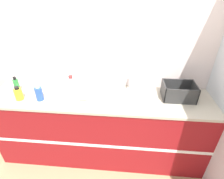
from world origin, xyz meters
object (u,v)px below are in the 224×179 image
object	(u,v)px
paper_towel_roll	(83,89)
bottle_white_spray	(71,83)
sink	(131,95)
bottle_blue	(39,93)
bottle_green	(17,85)
dish_rack	(178,93)
bottle_yellow	(18,94)

from	to	relation	value
paper_towel_roll	bottle_white_spray	bearing A→B (deg)	135.01
sink	paper_towel_roll	bearing A→B (deg)	-172.45
paper_towel_roll	bottle_blue	size ratio (longest dim) A/B	1.29
bottle_blue	bottle_green	bearing A→B (deg)	154.81
dish_rack	bottle_white_spray	xyz separation A→B (m)	(-1.22, 0.10, 0.01)
bottle_blue	bottle_yellow	xyz separation A→B (m)	(-0.23, -0.01, -0.01)
bottle_blue	bottle_white_spray	bearing A→B (deg)	44.19
sink	bottle_green	size ratio (longest dim) A/B	2.73
sink	bottle_blue	world-z (taller)	sink
bottle_blue	sink	bearing A→B (deg)	8.33
bottle_white_spray	bottle_yellow	xyz separation A→B (m)	(-0.50, -0.27, -0.01)
bottle_green	bottle_yellow	size ratio (longest dim) A/B	1.14
sink	paper_towel_roll	distance (m)	0.53
bottle_green	bottle_white_spray	bearing A→B (deg)	9.31
sink	bottle_green	world-z (taller)	sink
paper_towel_roll	bottle_yellow	distance (m)	0.70
sink	bottle_green	bearing A→B (deg)	179.14
dish_rack	bottle_white_spray	bearing A→B (deg)	175.47
sink	bottle_white_spray	world-z (taller)	sink
bottle_green	bottle_blue	xyz separation A→B (m)	(0.35, -0.16, 0.00)
sink	dish_rack	distance (m)	0.51
sink	dish_rack	size ratio (longest dim) A/B	1.42
bottle_blue	bottle_yellow	world-z (taller)	bottle_blue
paper_towel_roll	bottle_white_spray	distance (m)	0.27
bottle_yellow	paper_towel_roll	bearing A→B (deg)	6.95
dish_rack	bottle_yellow	distance (m)	1.73
dish_rack	sink	bearing A→B (deg)	-177.17
bottle_blue	bottle_yellow	size ratio (longest dim) A/B	1.19
paper_towel_roll	bottle_white_spray	xyz separation A→B (m)	(-0.19, 0.19, -0.05)
sink	bottle_yellow	size ratio (longest dim) A/B	3.12
sink	paper_towel_roll	size ratio (longest dim) A/B	2.03
paper_towel_roll	bottle_blue	xyz separation A→B (m)	(-0.46, -0.08, -0.04)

